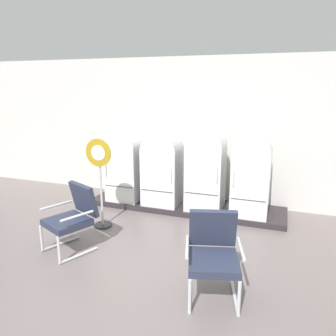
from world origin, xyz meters
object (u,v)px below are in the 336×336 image
Objects in this scene: armchair_right at (213,251)px; sign_stand at (100,184)px; refrigerator_1 at (162,167)px; refrigerator_3 at (252,172)px; refrigerator_2 at (206,167)px; armchair_left at (73,215)px; refrigerator_0 at (126,163)px.

sign_stand reaches higher than armchair_right.
sign_stand is at bearing -120.53° from refrigerator_1.
refrigerator_3 reaches higher than armchair_right.
sign_stand is at bearing -143.07° from refrigerator_2.
refrigerator_2 is 1.95m from sign_stand.
refrigerator_2 is at bearing 52.73° from armchair_left.
refrigerator_3 reaches higher than sign_stand.
refrigerator_3 is 2.46m from armchair_right.
refrigerator_2 reaches higher than armchair_left.
refrigerator_0 is 2.52m from refrigerator_3.
refrigerator_2 is at bearing 36.93° from sign_stand.
armchair_right is at bearing -94.15° from refrigerator_3.
refrigerator_0 is at bearing 94.16° from armchair_left.
armchair_left is 0.88m from sign_stand.
refrigerator_1 is 0.87m from refrigerator_2.
refrigerator_3 is 1.51× the size of armchair_right.
armchair_left is at bearing -85.84° from refrigerator_0.
refrigerator_0 is 0.92× the size of sign_stand.
sign_stand is at bearing 91.72° from armchair_left.
refrigerator_1 is at bearing 71.72° from armchair_left.
refrigerator_2 is (0.87, 0.00, 0.07)m from refrigerator_1.
armchair_right is at bearing -9.82° from armchair_left.
armchair_right is at bearing -28.86° from sign_stand.
armchair_right is (1.53, -2.39, -0.32)m from refrigerator_1.
refrigerator_0 is 0.92× the size of refrigerator_2.
refrigerator_2 reaches higher than refrigerator_0.
refrigerator_0 is 1.46× the size of armchair_left.
refrigerator_2 is at bearing 105.41° from armchair_right.
refrigerator_0 is 2.08m from armchair_left.
refrigerator_1 is at bearing -2.70° from refrigerator_0.
refrigerator_0 is at bearing 178.75° from refrigerator_2.
refrigerator_0 reaches higher than armchair_left.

